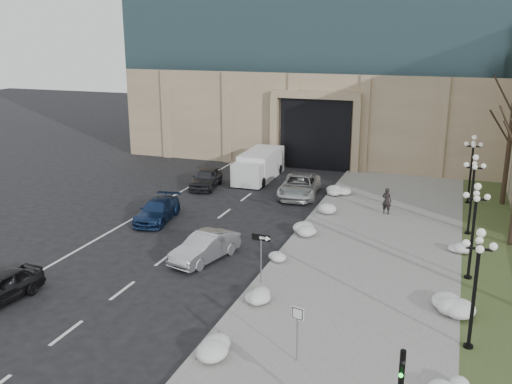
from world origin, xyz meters
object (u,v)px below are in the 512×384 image
car_c (157,211)px  one_way_sign (264,244)px  car_e (206,178)px  lamppost_d (472,160)px  car_b (205,247)px  pedestrian (387,201)px  lamppost_a (477,273)px  keep_sign (297,322)px  lamppost_c (473,184)px  lamppost_b (474,219)px  car_d (299,186)px  box_truck (259,166)px

car_c → one_way_sign: size_ratio=1.82×
car_e → lamppost_d: lamppost_d is taller
car_b → pedestrian: bearing=68.6°
car_b → lamppost_a: lamppost_a is taller
car_b → keep_sign: 10.34m
car_e → lamppost_c: size_ratio=0.90×
car_c → lamppost_d: 20.95m
pedestrian → lamppost_b: bearing=132.8°
lamppost_a → lamppost_c: (0.00, 13.00, 0.00)m
car_c → lamppost_b: size_ratio=0.95×
car_b → lamppost_c: (12.74, 8.45, 2.37)m
lamppost_a → lamppost_b: same height
one_way_sign → car_d: bearing=101.5°
car_d → lamppost_b: (11.32, -11.07, 2.32)m
lamppost_b → car_e: bearing=149.5°
box_truck → lamppost_b: size_ratio=1.42×
one_way_sign → lamppost_c: bearing=51.4°
car_e → pedestrian: 13.80m
pedestrian → lamppost_a: bearing=121.1°
car_c → car_d: size_ratio=0.83×
car_d → lamppost_b: size_ratio=1.15×
one_way_sign → lamppost_c: lamppost_c is taller
car_d → pedestrian: size_ratio=3.20×
car_d → box_truck: bearing=133.8°
car_e → lamppost_b: lamppost_b is taller
car_c → box_truck: (2.48, 11.91, 0.38)m
one_way_sign → keep_sign: one_way_sign is taller
keep_sign → lamppost_c: (5.74, 16.00, 1.46)m
car_e → lamppost_b: (18.53, -10.92, 2.34)m
lamppost_b → lamppost_d: (0.00, 13.00, 0.00)m
lamppost_b → one_way_sign: bearing=-156.9°
car_b → lamppost_b: size_ratio=0.90×
car_d → lamppost_b: 16.00m
one_way_sign → car_e: bearing=125.5°
lamppost_a → lamppost_b: (0.00, 6.50, 0.00)m
box_truck → keep_sign: 26.21m
box_truck → lamppost_c: (15.68, -8.24, 2.04)m
box_truck → lamppost_a: bearing=-54.9°
pedestrian → one_way_sign: 13.11m
car_c → car_e: 8.10m
pedestrian → lamppost_c: size_ratio=0.36×
pedestrian → one_way_sign: size_ratio=0.69×
car_b → one_way_sign: size_ratio=1.73×
car_e → lamppost_c: 19.20m
car_b → keep_sign: (7.00, -7.55, 0.91)m
car_c → car_d: (6.84, 8.24, 0.10)m
car_c → lamppost_a: bearing=-34.7°
car_b → lamppost_d: size_ratio=0.90×
car_e → pedestrian: size_ratio=2.51×
car_c → one_way_sign: (9.24, -6.63, 1.39)m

